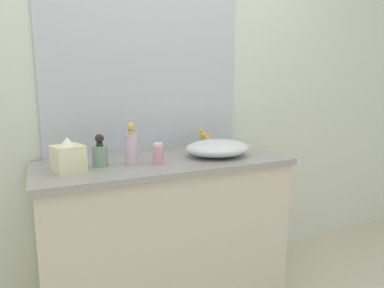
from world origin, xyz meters
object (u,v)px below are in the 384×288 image
(lotion_bottle, at_px, (158,154))
(perfume_bottle, at_px, (132,147))
(sink_basin, at_px, (217,148))
(soap_dispenser, at_px, (100,153))
(tissue_box, at_px, (68,157))
(candle_jar, at_px, (249,147))

(lotion_bottle, distance_m, perfume_bottle, 0.14)
(sink_basin, bearing_deg, perfume_bottle, 179.33)
(soap_dispenser, relative_size, tissue_box, 1.00)
(sink_basin, xyz_separation_m, perfume_bottle, (-0.50, 0.01, 0.04))
(perfume_bottle, bearing_deg, soap_dispenser, 167.74)
(candle_jar, bearing_deg, perfume_bottle, -174.48)
(tissue_box, bearing_deg, lotion_bottle, -6.39)
(lotion_bottle, height_order, candle_jar, lotion_bottle)
(tissue_box, bearing_deg, candle_jar, 4.30)
(soap_dispenser, height_order, lotion_bottle, soap_dispenser)
(lotion_bottle, relative_size, tissue_box, 0.68)
(soap_dispenser, xyz_separation_m, perfume_bottle, (0.15, -0.03, 0.03))
(sink_basin, height_order, perfume_bottle, perfume_bottle)
(perfume_bottle, height_order, candle_jar, perfume_bottle)
(lotion_bottle, distance_m, tissue_box, 0.43)
(sink_basin, distance_m, candle_jar, 0.29)
(sink_basin, distance_m, soap_dispenser, 0.65)
(tissue_box, bearing_deg, soap_dispenser, 14.40)
(sink_basin, bearing_deg, tissue_box, -179.96)
(lotion_bottle, bearing_deg, perfume_bottle, 156.10)
(perfume_bottle, bearing_deg, candle_jar, 5.52)
(candle_jar, bearing_deg, sink_basin, -163.61)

